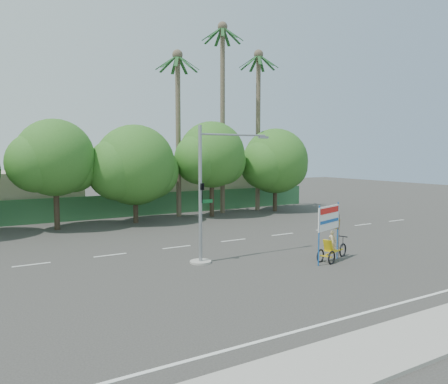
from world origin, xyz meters
TOP-DOWN VIEW (x-y plane):
  - ground at (0.00, 0.00)m, footprint 120.00×120.00m
  - sidewalk_near at (0.00, -7.50)m, footprint 50.00×2.40m
  - fence at (0.00, 21.50)m, footprint 38.00×0.08m
  - building_left at (-10.00, 26.00)m, footprint 12.00×8.00m
  - building_right at (8.00, 26.00)m, footprint 14.00×8.00m
  - tree_left at (-7.05, 18.00)m, footprint 6.66×5.60m
  - tree_center at (-1.05, 18.00)m, footprint 7.62×6.40m
  - tree_right at (5.95, 18.00)m, footprint 6.90×5.80m
  - tree_far_right at (12.95, 18.00)m, footprint 7.38×6.20m
  - palm_tall at (8.00, 19.50)m, footprint 3.73×3.79m
  - palm_mid at (12.00, 19.50)m, footprint 3.73×3.79m
  - palm_short at (3.50, 19.50)m, footprint 3.73×3.79m
  - traffic_signal at (-2.20, 3.98)m, footprint 4.72×1.10m
  - trike_billboard at (3.49, 0.85)m, footprint 2.99×1.29m

SIDE VIEW (x-z plane):
  - ground at x=0.00m, z-range 0.00..0.00m
  - sidewalk_near at x=0.00m, z-range 0.00..0.12m
  - fence at x=0.00m, z-range 0.00..2.00m
  - trike_billboard at x=3.49m, z-range -0.30..2.77m
  - building_right at x=8.00m, z-range 0.00..3.60m
  - building_left at x=-10.00m, z-range 0.00..4.00m
  - traffic_signal at x=-2.20m, z-range -0.58..6.42m
  - tree_center at x=-1.05m, z-range 0.54..8.39m
  - tree_far_right at x=12.95m, z-range 0.68..8.61m
  - tree_left at x=-7.05m, z-range 1.02..9.09m
  - tree_right at x=5.95m, z-range 1.06..9.42m
  - palm_short at x=3.50m, z-range 1.64..16.09m
  - palm_mid at x=12.00m, z-range 1.67..17.12m
  - palm_tall at x=8.00m, z-range 1.74..19.19m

